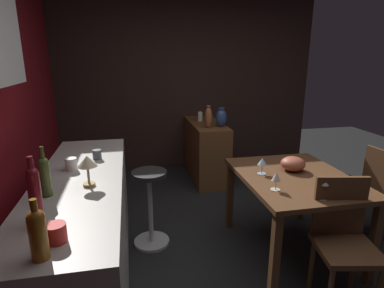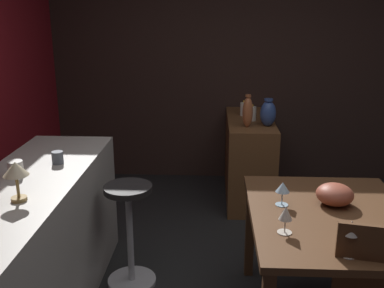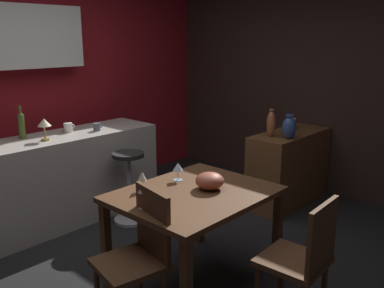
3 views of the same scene
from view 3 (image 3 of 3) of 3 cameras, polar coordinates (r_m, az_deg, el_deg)
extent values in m
plane|color=black|center=(3.67, -4.18, -15.91)|extent=(9.00, 9.00, 0.00)
cube|color=maroon|center=(4.96, -21.45, 7.02)|extent=(5.20, 0.10, 2.60)
cube|color=#33231E|center=(5.41, 13.53, 8.15)|extent=(0.10, 4.40, 2.60)
cube|color=#56351E|center=(3.12, 0.35, -6.82)|extent=(1.14, 0.91, 0.04)
cube|color=#56351E|center=(3.24, -11.57, -13.47)|extent=(0.06, 0.06, 0.70)
cube|color=#56351E|center=(3.87, 1.10, -8.41)|extent=(0.06, 0.06, 0.70)
cube|color=#56351E|center=(3.43, 11.51, -11.81)|extent=(0.06, 0.06, 0.70)
cube|color=#B2ADA3|center=(4.46, -17.54, -4.61)|extent=(2.10, 0.60, 0.90)
cube|color=brown|center=(4.89, 12.99, -3.14)|extent=(1.10, 0.44, 0.82)
cube|color=#56351E|center=(2.80, -8.50, -15.89)|extent=(0.47, 0.47, 0.04)
cube|color=#56351E|center=(2.76, -5.32, -10.69)|extent=(0.10, 0.38, 0.47)
cylinder|color=#56351E|center=(3.10, -7.04, -17.57)|extent=(0.04, 0.04, 0.43)
cube|color=#56351E|center=(2.91, 13.53, -15.19)|extent=(0.42, 0.42, 0.04)
cube|color=#56351E|center=(2.75, 17.23, -12.09)|extent=(0.38, 0.05, 0.45)
cylinder|color=#56351E|center=(3.21, 11.96, -16.76)|extent=(0.04, 0.04, 0.41)
cylinder|color=#262323|center=(4.22, -8.67, -1.44)|extent=(0.32, 0.32, 0.04)
cylinder|color=silver|center=(4.33, -8.50, -5.98)|extent=(0.04, 0.04, 0.69)
cylinder|color=silver|center=(4.46, -8.34, -10.09)|extent=(0.34, 0.34, 0.03)
cylinder|color=silver|center=(2.85, -6.53, -8.61)|extent=(0.07, 0.07, 0.00)
cylinder|color=silver|center=(2.82, -6.57, -7.56)|extent=(0.01, 0.01, 0.11)
cone|color=silver|center=(2.79, -6.62, -5.87)|extent=(0.07, 0.07, 0.07)
cylinder|color=silver|center=(3.16, -6.72, -6.23)|extent=(0.08, 0.08, 0.00)
cylinder|color=silver|center=(3.15, -6.74, -5.59)|extent=(0.01, 0.01, 0.07)
cone|color=silver|center=(3.12, -6.78, -4.36)|extent=(0.07, 0.07, 0.07)
cylinder|color=silver|center=(3.35, -1.91, -4.91)|extent=(0.08, 0.08, 0.00)
cylinder|color=silver|center=(3.34, -1.92, -4.24)|extent=(0.01, 0.01, 0.08)
cone|color=silver|center=(3.32, -1.93, -3.10)|extent=(0.08, 0.08, 0.06)
ellipsoid|color=#9E4C38|center=(3.16, 2.42, -5.01)|extent=(0.22, 0.22, 0.12)
cylinder|color=#475623|center=(4.33, -22.13, 2.10)|extent=(0.07, 0.07, 0.22)
sphere|color=#475623|center=(4.31, -22.27, 3.49)|extent=(0.07, 0.07, 0.07)
cylinder|color=#475623|center=(4.30, -22.34, 4.29)|extent=(0.02, 0.02, 0.08)
cylinder|color=#515660|center=(4.47, -12.82, 2.26)|extent=(0.07, 0.07, 0.08)
torus|color=#515660|center=(4.49, -12.32, 2.41)|extent=(0.05, 0.01, 0.05)
cylinder|color=white|center=(4.49, -16.48, 2.16)|extent=(0.09, 0.09, 0.09)
torus|color=white|center=(4.51, -15.88, 2.34)|extent=(0.05, 0.01, 0.05)
cylinder|color=#A58447|center=(4.19, -19.28, 0.60)|extent=(0.08, 0.08, 0.02)
cylinder|color=#A58447|center=(4.18, -19.35, 1.52)|extent=(0.02, 0.02, 0.12)
cone|color=beige|center=(4.16, -19.46, 2.80)|extent=(0.13, 0.13, 0.07)
cylinder|color=white|center=(4.91, 13.51, 2.65)|extent=(0.07, 0.07, 0.13)
ellipsoid|color=yellow|center=(4.90, 13.56, 3.54)|extent=(0.01, 0.01, 0.03)
cylinder|color=white|center=(4.70, 13.00, 2.17)|extent=(0.07, 0.07, 0.13)
ellipsoid|color=yellow|center=(4.69, 13.06, 3.10)|extent=(0.01, 0.01, 0.03)
ellipsoid|color=#334C8C|center=(4.45, 13.05, 2.17)|extent=(0.14, 0.14, 0.23)
cylinder|color=#334C8C|center=(4.43, 13.14, 3.78)|extent=(0.08, 0.08, 0.02)
ellipsoid|color=#B26038|center=(4.50, 10.69, 2.71)|extent=(0.09, 0.09, 0.28)
cylinder|color=#B26038|center=(4.48, 10.78, 4.57)|extent=(0.05, 0.05, 0.02)
camera|label=1|loc=(3.34, -50.41, 7.37)|focal=29.38mm
camera|label=2|loc=(2.64, -51.39, 8.72)|focal=41.39mm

